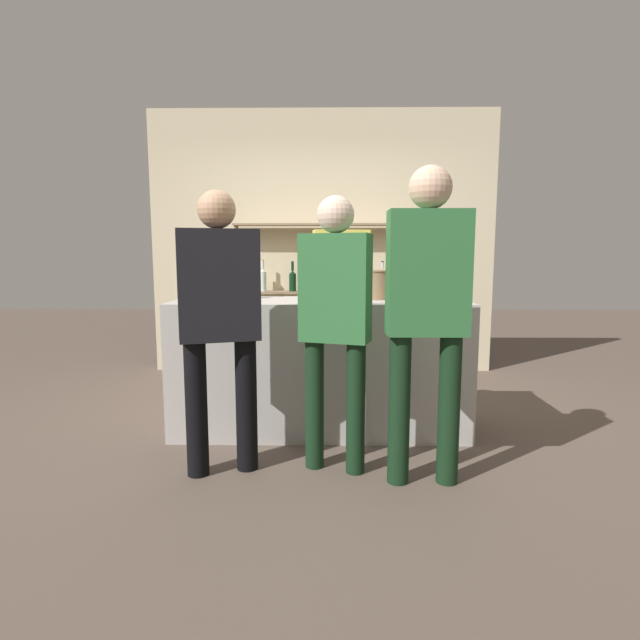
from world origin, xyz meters
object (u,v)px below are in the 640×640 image
at_px(counter_bottle_0, 219,281).
at_px(customer_right, 427,300).
at_px(ice_bucket, 377,285).
at_px(wine_glass, 442,281).
at_px(customer_center, 335,311).
at_px(counter_bottle_1, 198,281).
at_px(server_behind_counter, 341,285).
at_px(customer_left, 219,312).
at_px(counter_bottle_2, 235,281).

distance_m(counter_bottle_0, customer_right, 1.60).
height_order(counter_bottle_0, ice_bucket, counter_bottle_0).
xyz_separation_m(wine_glass, customer_center, (-0.82, -0.89, -0.13)).
relative_size(counter_bottle_1, server_behind_counter, 0.21).
bearing_deg(customer_right, customer_left, 83.77).
distance_m(counter_bottle_0, counter_bottle_2, 0.11).
distance_m(counter_bottle_0, customer_left, 0.80).
relative_size(wine_glass, customer_center, 0.11).
xyz_separation_m(counter_bottle_2, server_behind_counter, (0.80, 0.94, -0.09)).
height_order(counter_bottle_2, server_behind_counter, server_behind_counter).
distance_m(wine_glass, customer_left, 1.76).
height_order(server_behind_counter, customer_left, server_behind_counter).
distance_m(counter_bottle_1, server_behind_counter, 1.51).
xyz_separation_m(wine_glass, ice_bucket, (-0.50, -0.10, -0.02)).
distance_m(wine_glass, customer_center, 1.22).
height_order(counter_bottle_2, wine_glass, counter_bottle_2).
bearing_deg(counter_bottle_0, counter_bottle_2, 10.51).
relative_size(counter_bottle_1, customer_center, 0.22).
xyz_separation_m(counter_bottle_2, wine_glass, (1.54, 0.14, -0.00)).
bearing_deg(counter_bottle_0, customer_right, -34.11).
distance_m(ice_bucket, customer_right, 0.97).
bearing_deg(counter_bottle_1, customer_center, -32.25).
distance_m(counter_bottle_1, wine_glass, 1.79).
bearing_deg(ice_bucket, counter_bottle_0, -176.95).
relative_size(counter_bottle_0, customer_left, 0.22).
height_order(ice_bucket, customer_right, customer_right).
relative_size(server_behind_counter, customer_center, 1.07).
distance_m(counter_bottle_2, wine_glass, 1.54).
distance_m(counter_bottle_2, ice_bucket, 1.04).
distance_m(counter_bottle_1, customer_left, 0.72).
bearing_deg(counter_bottle_1, wine_glass, 9.33).
bearing_deg(server_behind_counter, customer_center, -11.21).
bearing_deg(counter_bottle_2, customer_right, -37.03).
distance_m(ice_bucket, server_behind_counter, 0.94).
height_order(counter_bottle_2, customer_left, customer_left).
distance_m(counter_bottle_1, counter_bottle_2, 0.28).
height_order(wine_glass, server_behind_counter, server_behind_counter).
distance_m(counter_bottle_1, customer_right, 1.64).
xyz_separation_m(wine_glass, customer_right, (-0.32, -1.05, -0.05)).
distance_m(counter_bottle_2, customer_center, 1.05).
relative_size(server_behind_counter, customer_right, 0.99).
distance_m(customer_right, customer_left, 1.17).
xyz_separation_m(server_behind_counter, customer_left, (-0.74, -1.74, -0.04)).
bearing_deg(customer_center, wine_glass, -25.28).
bearing_deg(customer_center, customer_left, 110.65).
relative_size(ice_bucket, customer_right, 0.13).
distance_m(counter_bottle_1, customer_center, 1.13).
relative_size(counter_bottle_0, ice_bucket, 1.57).
bearing_deg(customer_left, counter_bottle_1, 6.86).
bearing_deg(customer_right, ice_bucket, 10.31).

